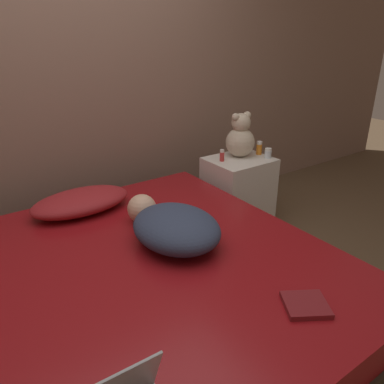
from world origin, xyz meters
TOP-DOWN VIEW (x-y plane):
  - ground_plane at (0.00, 0.00)m, footprint 12.00×12.00m
  - wall_back at (0.00, 1.27)m, footprint 8.00×0.06m
  - bed at (0.00, 0.00)m, footprint 1.73×1.98m
  - nightstand at (1.17, 0.67)m, footprint 0.49×0.41m
  - pillow at (-0.10, 0.74)m, footprint 0.62×0.35m
  - person_lying at (0.18, 0.09)m, footprint 0.47×0.70m
  - teddy_bear at (1.21, 0.72)m, footprint 0.23×0.23m
  - bottle_orange at (1.38, 0.67)m, footprint 0.05×0.05m
  - bottle_clear at (1.37, 0.56)m, footprint 0.05×0.05m
  - bottle_red at (1.02, 0.71)m, footprint 0.04×0.04m
  - book at (0.34, -0.67)m, footprint 0.24×0.23m

SIDE VIEW (x-z plane):
  - ground_plane at x=0.00m, z-range 0.00..0.00m
  - bed at x=0.00m, z-range 0.00..0.43m
  - nightstand at x=1.17m, z-range 0.00..0.56m
  - book at x=0.34m, z-range 0.44..0.46m
  - pillow at x=-0.10m, z-range 0.44..0.57m
  - person_lying at x=0.18m, z-range 0.43..0.63m
  - bottle_clear at x=1.37m, z-range 0.56..0.64m
  - bottle_red at x=1.02m, z-range 0.56..0.66m
  - bottle_orange at x=1.38m, z-range 0.56..0.67m
  - teddy_bear at x=1.21m, z-range 0.54..0.90m
  - wall_back at x=0.00m, z-range 0.00..2.60m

